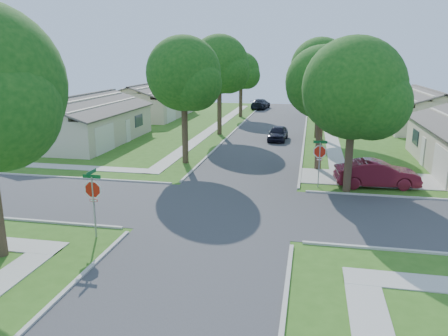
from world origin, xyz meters
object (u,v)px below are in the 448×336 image
tree_w_near (184,77)px  car_curb_west (261,104)px  house_nw_far (150,105)px  stop_sign_ne (320,154)px  car_driveway (377,174)px  tree_w_far (241,72)px  tree_e_mid (321,70)px  tree_e_far (319,69)px  house_nw_near (83,125)px  stop_sign_sw (93,192)px  car_curb_east (278,133)px  house_ne_far (425,114)px  tree_w_mid (220,67)px  tree_e_near (323,86)px  tree_ne_corner (355,93)px

tree_w_near → car_curb_west: 34.32m
house_nw_far → car_curb_west: 16.80m
stop_sign_ne → house_nw_far: house_nw_far is taller
car_driveway → tree_w_far: bearing=17.7°
tree_e_mid → tree_e_far: (-0.00, 13.00, -0.27)m
stop_sign_ne → house_nw_near: bearing=153.5°
stop_sign_sw → car_curb_east: size_ratio=0.76×
tree_e_far → house_nw_far: 21.31m
tree_e_mid → tree_e_far: size_ratio=1.06×
stop_sign_sw → tree_e_mid: bearing=69.8°
tree_w_far → house_ne_far: (20.64, -5.01, -3.99)m
tree_w_near → car_curb_west: bearing=87.6°
house_nw_far → stop_sign_sw: bearing=-72.9°
tree_e_far → house_ne_far: bearing=-24.0°
tree_w_near → car_curb_west: (1.44, 33.86, -5.39)m
tree_e_far → car_curb_east: tree_e_far is taller
tree_w_far → car_curb_west: 10.17m
house_nw_far → tree_w_mid: bearing=-44.1°
tree_e_mid → house_ne_far: bearing=35.4°
stop_sign_sw → car_curb_east: (5.90, 23.66, -1.36)m
tree_e_near → car_driveway: size_ratio=1.72×
stop_sign_sw → tree_e_near: tree_e_near is taller
tree_e_near → car_driveway: 6.85m
house_nw_near → tree_e_near: bearing=-16.1°
tree_w_near → car_curb_west: size_ratio=1.79×
tree_w_near → tree_w_mid: 12.01m
tree_ne_corner → house_ne_far: tree_ne_corner is taller
tree_w_near → tree_ne_corner: tree_w_near is taller
house_nw_far → car_driveway: size_ratio=2.83×
tree_w_far → house_ne_far: 21.61m
house_ne_far → house_nw_near: same height
stop_sign_sw → tree_e_near: (9.45, 13.71, 3.61)m
tree_w_near → house_ne_far: size_ratio=0.66×
tree_w_near → car_curb_east: (5.84, 9.96, -5.45)m
tree_e_far → house_nw_far: bearing=-174.5°
car_curb_west → tree_w_far: bearing=87.8°
tree_e_far → tree_ne_corner: bearing=-86.9°
stop_sign_sw → house_nw_near: house_nw_near is taller
stop_sign_sw → house_nw_near: 22.71m
tree_e_mid → tree_ne_corner: tree_e_mid is taller
stop_sign_sw → stop_sign_ne: same height
tree_e_far → house_nw_near: tree_e_far is taller
tree_ne_corner → car_driveway: (1.72, 1.29, -4.80)m
car_driveway → car_curb_east: bearing=20.7°
car_curb_east → car_driveway: bearing=-59.6°
tree_e_far → house_nw_near: bearing=-137.5°
tree_e_near → tree_w_near: 9.41m
tree_e_near → house_nw_far: bearing=132.1°
stop_sign_sw → tree_w_near: 14.30m
house_ne_far → car_curb_east: bearing=-145.8°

